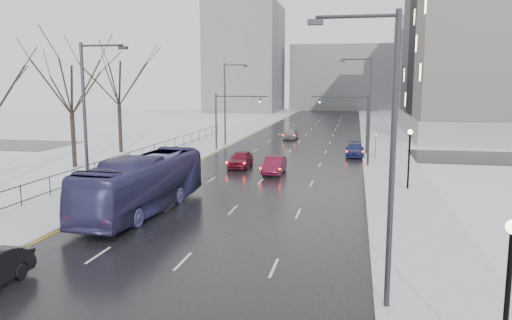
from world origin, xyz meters
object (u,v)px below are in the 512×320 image
Objects in this scene: streetlight_r_mid at (367,106)px; lamppost_r_near at (509,279)px; sedan_center_near at (241,159)px; sedan_right_far at (355,150)px; mast_signal_right at (357,117)px; tree_park_d at (75,168)px; streetlight_l_near at (88,119)px; sedan_center_far at (291,134)px; no_uturn_sign at (376,138)px; bus at (143,184)px; mast_signal_left at (225,115)px; streetlight_l_far at (227,100)px; streetlight_r_near at (386,147)px; sedan_right_near at (274,165)px; tree_park_e at (121,153)px; lamppost_r_mid at (409,150)px.

lamppost_r_near is (2.83, -34.00, -2.67)m from streetlight_r_mid.
sedan_center_near is 13.80m from sedan_right_far.
mast_signal_right is at bearing 85.48° from sedan_right_far.
tree_park_d is 17.90m from streetlight_l_near.
sedan_center_far is (-8.82, 13.14, -3.35)m from mast_signal_right.
bus is (-14.39, -23.33, -0.57)m from no_uturn_sign.
mast_signal_left is at bearing 97.86° from bus.
mast_signal_right is 1.55× the size of sedan_center_far.
tree_park_d reaches higher than sedan_right_far.
streetlight_l_far is 4.36m from mast_signal_left.
streetlight_r_near is 2.29× the size of sedan_right_near.
bus reaches higher than sedan_right_far.
streetlight_r_near is 19.15m from streetlight_l_near.
tree_park_e reaches higher than tree_park_d.
streetlight_r_near is 45.06m from streetlight_l_far.
streetlight_l_far is 1.54× the size of mast_signal_right.
tree_park_d is 29.23m from lamppost_r_mid.
streetlight_l_far is (-16.33, 42.00, 0.00)m from streetlight_r_near.
sedan_right_far is (25.40, 2.43, 0.72)m from tree_park_e.
streetlight_r_mid is 3.70× the size of no_uturn_sign.
sedan_center_near reaches higher than sedan_right_near.
bus is 28.61m from sedan_right_far.
bus reaches higher than sedan_center_near.
streetlight_l_far is at bearing 143.70° from streetlight_r_mid.
streetlight_l_near is 17.74m from sedan_right_near.
no_uturn_sign is at bearing 47.84° from sedan_right_near.
streetlight_r_mid is 2.25× the size of sedan_center_near.
no_uturn_sign is at bearing 0.00° from tree_park_e.
streetlight_l_far is at bearing 101.87° from mast_signal_left.
lamppost_r_near is at bearing -87.29° from no_uturn_sign.
streetlight_r_mid reaches higher than tree_park_d.
streetlight_l_near is at bearing -90.00° from streetlight_l_far.
tree_park_e is 2.90× the size of sedan_right_far.
bus is (13.01, -23.33, 1.73)m from tree_park_e.
mast_signal_left is at bearing 135.52° from lamppost_r_mid.
tree_park_d reaches higher than lamppost_r_mid.
sedan_center_near is at bearing 152.96° from lamppost_r_mid.
mast_signal_right is at bearing 0.00° from mast_signal_left.
sedan_right_near is (5.69, 14.03, -0.97)m from bus.
sedan_right_far is (-3.80, 40.43, -2.23)m from lamppost_r_near.
lamppost_r_mid is (19.17, 10.00, -2.67)m from streetlight_l_near.
lamppost_r_near and lamppost_r_mid have the same top height.
no_uturn_sign is 0.64× the size of sedan_center_far.
streetlight_r_mid is 20.27m from streetlight_l_far.
sedan_right_far is at bearing 59.83° from streetlight_l_near.
streetlight_r_mid reaches higher than sedan_right_near.
streetlight_l_far is at bearing 108.18° from sedan_center_near.
sedan_center_far is at bearing 66.05° from mast_signal_left.
tree_park_e is at bearing 180.00° from no_uturn_sign.
mast_signal_right is at bearing 29.12° from tree_park_d.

